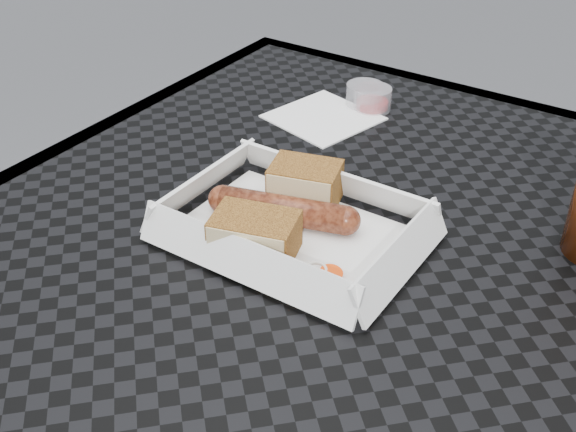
% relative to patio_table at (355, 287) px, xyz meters
% --- Properties ---
extents(patio_table, '(0.80, 0.80, 0.74)m').
position_rel_patio_table_xyz_m(patio_table, '(0.00, 0.00, 0.00)').
color(patio_table, black).
rests_on(patio_table, ground).
extents(food_tray, '(0.22, 0.15, 0.00)m').
position_rel_patio_table_xyz_m(food_tray, '(-0.05, -0.05, 0.08)').
color(food_tray, white).
rests_on(food_tray, patio_table).
extents(bratwurst, '(0.16, 0.07, 0.03)m').
position_rel_patio_table_xyz_m(bratwurst, '(-0.07, -0.04, 0.09)').
color(bratwurst, brown).
rests_on(bratwurst, food_tray).
extents(bread_near, '(0.08, 0.07, 0.04)m').
position_rel_patio_table_xyz_m(bread_near, '(-0.07, 0.01, 0.10)').
color(bread_near, brown).
rests_on(bread_near, food_tray).
extents(bread_far, '(0.09, 0.07, 0.04)m').
position_rel_patio_table_xyz_m(bread_far, '(-0.06, -0.09, 0.10)').
color(bread_far, brown).
rests_on(bread_far, food_tray).
extents(veg_garnish, '(0.03, 0.03, 0.00)m').
position_rel_patio_table_xyz_m(veg_garnish, '(0.01, -0.10, 0.08)').
color(veg_garnish, '#F2430A').
rests_on(veg_garnish, food_tray).
extents(napkin, '(0.15, 0.15, 0.00)m').
position_rel_patio_table_xyz_m(napkin, '(-0.16, 0.20, 0.08)').
color(napkin, white).
rests_on(napkin, patio_table).
extents(condiment_cup_sauce, '(0.05, 0.05, 0.03)m').
position_rel_patio_table_xyz_m(condiment_cup_sauce, '(-0.12, 0.26, 0.09)').
color(condiment_cup_sauce, maroon).
rests_on(condiment_cup_sauce, patio_table).
extents(condiment_cup_empty, '(0.05, 0.05, 0.03)m').
position_rel_patio_table_xyz_m(condiment_cup_empty, '(-0.14, 0.26, 0.09)').
color(condiment_cup_empty, silver).
rests_on(condiment_cup_empty, patio_table).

